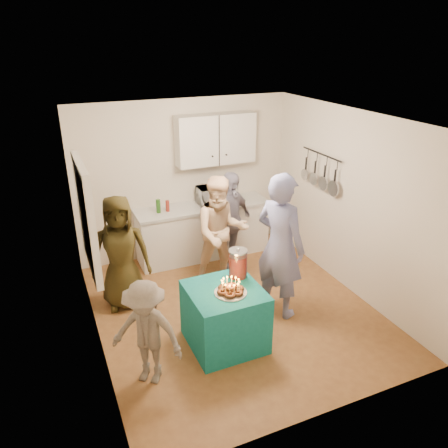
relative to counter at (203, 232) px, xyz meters
name	(u,v)px	position (x,y,z in m)	size (l,w,h in m)	color
floor	(234,309)	(-0.20, -1.70, -0.43)	(4.00, 4.00, 0.00)	brown
ceiling	(236,119)	(-0.20, -1.70, 2.17)	(4.00, 4.00, 0.00)	white
back_wall	(184,179)	(-0.20, 0.30, 0.87)	(3.60, 3.60, 0.00)	silver
left_wall	(88,249)	(-2.00, -1.70, 0.87)	(4.00, 4.00, 0.00)	silver
right_wall	(350,203)	(1.60, -1.70, 0.87)	(4.00, 4.00, 0.00)	silver
window_night	(85,218)	(-1.97, -1.40, 1.12)	(0.04, 1.00, 1.20)	black
counter	(203,232)	(0.00, 0.00, 0.00)	(2.20, 0.58, 0.86)	white
countertop	(203,207)	(0.00, 0.00, 0.46)	(2.24, 0.62, 0.05)	beige
upper_cabinet	(216,139)	(0.30, 0.15, 1.52)	(1.30, 0.30, 0.80)	white
pot_rack	(319,170)	(1.52, -1.00, 1.17)	(0.12, 1.00, 0.60)	black
microwave	(214,195)	(0.20, 0.00, 0.63)	(0.53, 0.36, 0.30)	white
party_table	(225,317)	(-0.60, -2.29, -0.05)	(0.85, 0.85, 0.76)	#117270
donut_cake	(231,286)	(-0.57, -2.39, 0.42)	(0.38, 0.38, 0.18)	#381C0C
punch_jar	(238,264)	(-0.33, -2.08, 0.50)	(0.22, 0.22, 0.34)	red
man_birthday	(280,246)	(0.33, -1.94, 0.56)	(0.72, 0.47, 1.97)	#858AC2
woman_back_left	(121,253)	(-1.55, -0.97, 0.38)	(0.79, 0.51, 1.61)	brown
woman_back_center	(221,232)	(-0.08, -0.96, 0.41)	(0.82, 0.64, 1.69)	#EDA87B
woman_back_right	(229,222)	(0.23, -0.57, 0.37)	(0.94, 0.39, 1.61)	#171037
child_near_left	(146,333)	(-1.60, -2.54, 0.18)	(0.79, 0.46, 1.23)	#645950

